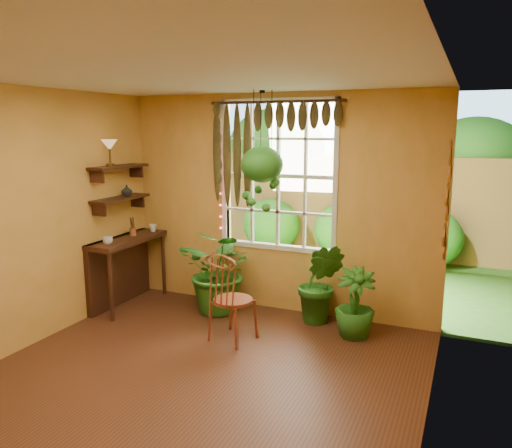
# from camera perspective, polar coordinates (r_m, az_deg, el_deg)

# --- Properties ---
(floor) EXTENTS (4.50, 4.50, 0.00)m
(floor) POSITION_cam_1_polar(r_m,az_deg,el_deg) (4.68, -8.24, -18.30)
(floor) COLOR #512917
(floor) RESTS_ON ground
(ceiling) EXTENTS (4.50, 4.50, 0.00)m
(ceiling) POSITION_cam_1_polar(r_m,az_deg,el_deg) (4.11, -9.31, 16.68)
(ceiling) COLOR silver
(ceiling) RESTS_ON wall_back
(wall_back) EXTENTS (4.00, 0.00, 4.00)m
(wall_back) POSITION_cam_1_polar(r_m,az_deg,el_deg) (6.18, 2.43, 2.28)
(wall_back) COLOR gold
(wall_back) RESTS_ON floor
(wall_left) EXTENTS (0.00, 4.50, 4.50)m
(wall_left) POSITION_cam_1_polar(r_m,az_deg,el_deg) (5.51, -26.62, 0.07)
(wall_left) COLOR gold
(wall_left) RESTS_ON floor
(wall_right) EXTENTS (0.00, 4.50, 4.50)m
(wall_right) POSITION_cam_1_polar(r_m,az_deg,el_deg) (3.58, 19.60, -4.74)
(wall_right) COLOR gold
(wall_right) RESTS_ON floor
(window) EXTENTS (1.52, 0.10, 1.86)m
(window) POSITION_cam_1_polar(r_m,az_deg,el_deg) (6.17, 2.56, 5.53)
(window) COLOR white
(window) RESTS_ON wall_back
(valance_vine) EXTENTS (1.70, 0.12, 1.10)m
(valance_vine) POSITION_cam_1_polar(r_m,az_deg,el_deg) (6.06, 1.43, 10.91)
(valance_vine) COLOR #3B1A10
(valance_vine) RESTS_ON window
(string_lights) EXTENTS (0.03, 0.03, 1.54)m
(string_lights) POSITION_cam_1_polar(r_m,az_deg,el_deg) (6.39, -4.14, 6.15)
(string_lights) COLOR #FF2633
(string_lights) RESTS_ON window
(wall_plates) EXTENTS (0.04, 0.32, 1.10)m
(wall_plates) POSITION_cam_1_polar(r_m,az_deg,el_deg) (5.30, 20.96, 2.30)
(wall_plates) COLOR beige
(wall_plates) RESTS_ON wall_right
(counter_ledge) EXTENTS (0.40, 1.20, 0.90)m
(counter_ledge) POSITION_cam_1_polar(r_m,az_deg,el_deg) (6.74, -15.09, -4.32)
(counter_ledge) COLOR #3B1A10
(counter_ledge) RESTS_ON floor
(shelf_lower) EXTENTS (0.25, 0.90, 0.04)m
(shelf_lower) POSITION_cam_1_polar(r_m,az_deg,el_deg) (6.55, -15.22, 2.83)
(shelf_lower) COLOR #3B1A10
(shelf_lower) RESTS_ON wall_left
(shelf_upper) EXTENTS (0.25, 0.90, 0.04)m
(shelf_upper) POSITION_cam_1_polar(r_m,az_deg,el_deg) (6.51, -15.39, 6.32)
(shelf_upper) COLOR #3B1A10
(shelf_upper) RESTS_ON wall_left
(backyard) EXTENTS (14.00, 10.00, 12.00)m
(backyard) POSITION_cam_1_polar(r_m,az_deg,el_deg) (10.56, 12.80, 5.23)
(backyard) COLOR #22621C
(backyard) RESTS_ON ground
(windsor_chair) EXTENTS (0.51, 0.53, 1.14)m
(windsor_chair) POSITION_cam_1_polar(r_m,az_deg,el_deg) (5.47, -2.86, -9.94)
(windsor_chair) COLOR maroon
(windsor_chair) RESTS_ON floor
(potted_plant_left) EXTENTS (1.03, 0.91, 1.08)m
(potted_plant_left) POSITION_cam_1_polar(r_m,az_deg,el_deg) (6.22, -4.04, -5.33)
(potted_plant_left) COLOR #1B5216
(potted_plant_left) RESTS_ON floor
(potted_plant_mid) EXTENTS (0.57, 0.47, 0.97)m
(potted_plant_mid) POSITION_cam_1_polar(r_m,az_deg,el_deg) (5.94, 7.38, -6.72)
(potted_plant_mid) COLOR #1B5216
(potted_plant_mid) RESTS_ON floor
(potted_plant_right) EXTENTS (0.55, 0.55, 0.78)m
(potted_plant_right) POSITION_cam_1_polar(r_m,az_deg,el_deg) (5.64, 11.25, -8.86)
(potted_plant_right) COLOR #1B5216
(potted_plant_right) RESTS_ON floor
(hanging_basket) EXTENTS (0.49, 0.49, 1.39)m
(hanging_basket) POSITION_cam_1_polar(r_m,az_deg,el_deg) (5.81, 0.69, 6.64)
(hanging_basket) COLOR black
(hanging_basket) RESTS_ON ceiling
(cup_a) EXTENTS (0.14, 0.14, 0.09)m
(cup_a) POSITION_cam_1_polar(r_m,az_deg,el_deg) (6.27, -16.59, -1.81)
(cup_a) COLOR silver
(cup_a) RESTS_ON counter_ledge
(cup_b) EXTENTS (0.13, 0.13, 0.10)m
(cup_b) POSITION_cam_1_polar(r_m,az_deg,el_deg) (6.88, -11.70, -0.45)
(cup_b) COLOR beige
(cup_b) RESTS_ON counter_ledge
(brush_jar) EXTENTS (0.08, 0.08, 0.31)m
(brush_jar) POSITION_cam_1_polar(r_m,az_deg,el_deg) (6.66, -13.91, -0.30)
(brush_jar) COLOR brown
(brush_jar) RESTS_ON counter_ledge
(shelf_vase) EXTENTS (0.16, 0.16, 0.14)m
(shelf_vase) POSITION_cam_1_polar(r_m,az_deg,el_deg) (6.63, -14.55, 3.74)
(shelf_vase) COLOR #B2AD99
(shelf_vase) RESTS_ON shelf_lower
(tiffany_lamp) EXTENTS (0.19, 0.19, 0.32)m
(tiffany_lamp) POSITION_cam_1_polar(r_m,az_deg,el_deg) (6.35, -16.40, 8.49)
(tiffany_lamp) COLOR brown
(tiffany_lamp) RESTS_ON shelf_upper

